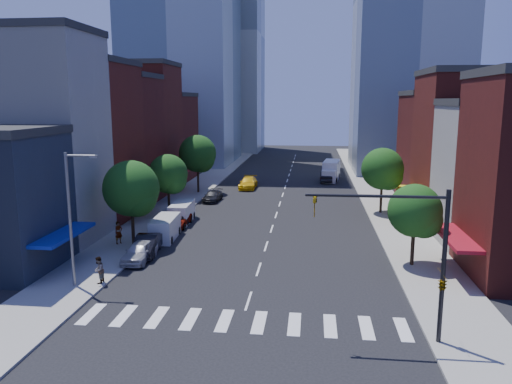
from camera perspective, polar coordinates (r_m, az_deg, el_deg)
ground at (r=32.16m, az=-0.86°, el=-12.34°), size 220.00×220.00×0.00m
sidewalk_left at (r=72.36m, az=-6.67°, el=0.53°), size 5.00×120.00×0.15m
sidewalk_right at (r=71.03m, az=13.38°, el=0.13°), size 5.00×120.00×0.15m
crosswalk at (r=29.44m, az=-1.63°, el=-14.58°), size 19.00×3.00×0.01m
bldg_left_1 at (r=48.39m, az=-24.52°, el=5.42°), size 12.00×8.00×18.00m
bldg_left_2 at (r=55.90m, az=-20.00°, el=5.26°), size 12.00×9.00×16.00m
bldg_left_3 at (r=63.64m, az=-16.59°, el=5.56°), size 12.00×8.00×15.00m
bldg_left_4 at (r=71.46m, az=-13.97°, el=6.98°), size 12.00×9.00×17.00m
bldg_left_5 at (r=80.55m, az=-11.56°, el=6.01°), size 12.00×10.00×13.00m
bldg_right_2 at (r=56.32m, az=24.28°, el=4.48°), size 12.00×10.00×15.00m
bldg_right_3 at (r=65.96m, az=21.61°, el=4.54°), size 12.00×10.00×13.00m
tower_far_w at (r=127.25m, az=-3.63°, el=17.46°), size 18.00×18.00×56.00m
traffic_signal at (r=26.96m, az=19.48°, el=-8.10°), size 7.24×2.24×8.00m
streetlight at (r=34.92m, az=-20.27°, el=-2.07°), size 2.25×0.25×9.00m
tree_left_near at (r=43.74m, az=-13.92°, el=0.15°), size 4.80×4.80×7.30m
tree_left_mid at (r=54.10m, az=-9.89°, el=1.87°), size 4.20×4.20×6.65m
tree_left_far at (r=67.45m, az=-6.58°, el=4.21°), size 5.00×5.00×7.75m
tree_right_near at (r=39.03m, az=17.91°, el=-2.29°), size 4.00×4.00×6.20m
tree_right_far at (r=56.40m, az=14.41°, el=2.39°), size 4.60×4.60×7.20m
parked_car_front at (r=40.39m, az=-13.16°, el=-6.64°), size 1.93×4.61×1.56m
parked_car_second at (r=41.88m, az=-12.41°, el=-5.96°), size 2.19×5.03×1.61m
parked_car_third at (r=50.44m, az=-9.04°, el=-3.19°), size 2.31×4.88×1.35m
parked_car_rear at (r=62.43m, az=-4.98°, el=-0.48°), size 2.10×4.61×1.31m
cargo_van_near at (r=46.04m, az=-10.38°, el=-4.12°), size 2.19×4.88×2.04m
cargo_van_far at (r=52.14m, az=-8.49°, el=-2.35°), size 2.10×4.81×2.02m
taxi at (r=71.20m, az=-0.90°, el=1.04°), size 2.32×5.61×1.62m
traffic_car_oncoming at (r=77.61m, az=8.02°, el=1.73°), size 1.75×5.00×1.65m
traffic_car_far at (r=79.30m, az=8.02°, el=1.83°), size 2.16×4.27×1.39m
box_truck at (r=79.41m, az=8.57°, el=2.36°), size 3.14×7.75×3.03m
pedestrian_near at (r=45.02m, az=-15.43°, el=-4.49°), size 0.79×0.86×1.98m
pedestrian_far at (r=35.97m, az=-17.55°, el=-8.50°), size 0.70×0.90×1.85m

